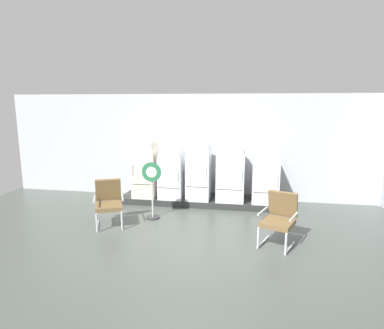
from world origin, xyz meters
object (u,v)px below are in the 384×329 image
Objects in this scene: refrigerator_2 at (199,168)px; armchair_left at (109,201)px; sign_stand at (152,192)px; refrigerator_0 at (145,166)px; armchair_right at (279,217)px; refrigerator_3 at (231,170)px; refrigerator_4 at (266,175)px; refrigerator_1 at (172,171)px.

refrigerator_2 is 2.52m from armchair_left.
sign_stand is (-0.90, -1.22, -0.35)m from refrigerator_2.
refrigerator_0 is 4.00m from armchair_right.
sign_stand is (0.55, -1.22, -0.35)m from refrigerator_0.
refrigerator_0 is 1.84m from armchair_left.
refrigerator_2 reaches higher than sign_stand.
refrigerator_2 is 0.84m from refrigerator_3.
refrigerator_0 is 1.38m from sign_stand.
refrigerator_0 is 1.01× the size of refrigerator_2.
armchair_left is at bearing -146.88° from sign_stand.
armchair_left is 3.64m from armchair_right.
sign_stand is at bearing -126.53° from refrigerator_2.
refrigerator_4 is at bearing 27.44° from armchair_left.
refrigerator_3 is (2.29, 0.03, -0.05)m from refrigerator_0.
armchair_right is at bearing -19.01° from sign_stand.
refrigerator_1 is at bearing 178.12° from refrigerator_2.
refrigerator_0 is 1.45m from refrigerator_2.
refrigerator_3 is 3.16m from armchair_left.
sign_stand is at bearing 33.12° from armchair_left.
refrigerator_1 is 1.04× the size of sign_stand.
refrigerator_0 is 0.73m from refrigerator_1.
refrigerator_0 reaches higher than refrigerator_3.
armchair_left is at bearing -134.56° from refrigerator_2.
refrigerator_0 reaches higher than refrigerator_4.
refrigerator_3 is (1.57, 0.00, 0.06)m from refrigerator_1.
refrigerator_2 is at bearing -1.88° from refrigerator_1.
refrigerator_4 is (3.18, 0.04, -0.13)m from refrigerator_0.
sign_stand is at bearing -65.82° from refrigerator_0.
armchair_left is (-1.74, -1.77, -0.45)m from refrigerator_2.
refrigerator_1 is 0.92× the size of refrigerator_3.
refrigerator_1 is 2.46m from refrigerator_4.
refrigerator_3 is 0.89m from refrigerator_4.
refrigerator_4 is 1.36× the size of armchair_left.
refrigerator_4 is at bearing 25.50° from sign_stand.
armchair_left is at bearing -145.19° from refrigerator_3.
refrigerator_1 is at bearing -179.81° from refrigerator_4.
armchair_left is (-1.01, -1.79, -0.35)m from refrigerator_1.
refrigerator_0 is at bearing 146.83° from armchair_right.
refrigerator_1 reaches higher than sign_stand.
refrigerator_0 is at bearing 114.18° from sign_stand.
refrigerator_1 is 1.57m from refrigerator_3.
refrigerator_3 is at bearing 1.70° from refrigerator_2.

